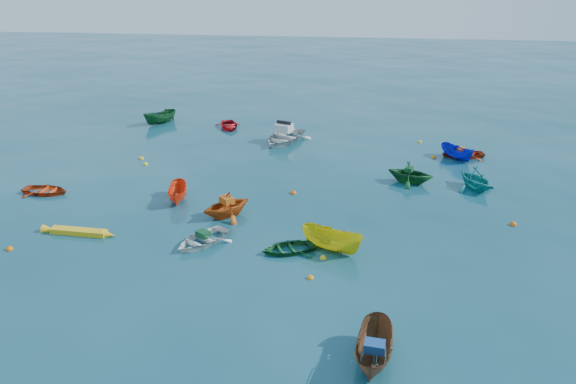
# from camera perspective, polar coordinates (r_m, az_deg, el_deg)

# --- Properties ---
(ground) EXTENTS (160.00, 160.00, 0.00)m
(ground) POSITION_cam_1_polar(r_m,az_deg,el_deg) (28.41, -1.32, -4.57)
(ground) COLOR #093B47
(ground) RESTS_ON ground
(dinghy_white_near) EXTENTS (3.48, 3.75, 0.63)m
(dinghy_white_near) POSITION_cam_1_polar(r_m,az_deg,el_deg) (28.12, -8.72, -5.16)
(dinghy_white_near) COLOR white
(dinghy_white_near) RESTS_ON ground
(sampan_brown_mid) EXTENTS (1.63, 3.45, 1.29)m
(sampan_brown_mid) POSITION_cam_1_polar(r_m,az_deg,el_deg) (20.55, 8.71, -16.78)
(sampan_brown_mid) COLOR brown
(sampan_brown_mid) RESTS_ON ground
(dinghy_orange_w) EXTENTS (3.76, 3.77, 1.51)m
(dinghy_orange_w) POSITION_cam_1_polar(r_m,az_deg,el_deg) (30.83, -6.23, -2.43)
(dinghy_orange_w) COLOR #CB5213
(dinghy_orange_w) RESTS_ON ground
(sampan_yellow_mid) EXTENTS (3.47, 2.50, 1.26)m
(sampan_yellow_mid) POSITION_cam_1_polar(r_m,az_deg,el_deg) (27.24, 4.45, -5.91)
(sampan_yellow_mid) COLOR yellow
(sampan_yellow_mid) RESTS_ON ground
(dinghy_green_e) EXTENTS (3.16, 2.76, 0.55)m
(dinghy_green_e) POSITION_cam_1_polar(r_m,az_deg,el_deg) (27.05, 0.04, -6.05)
(dinghy_green_e) COLOR #135425
(dinghy_green_e) RESTS_ON ground
(dinghy_cyan_se) EXTENTS (3.50, 3.65, 1.49)m
(dinghy_cyan_se) POSITION_cam_1_polar(r_m,az_deg,el_deg) (36.16, 18.41, 0.34)
(dinghy_cyan_se) COLOR teal
(dinghy_cyan_se) RESTS_ON ground
(dinghy_red_nw) EXTENTS (2.93, 2.18, 0.58)m
(dinghy_red_nw) POSITION_cam_1_polar(r_m,az_deg,el_deg) (36.60, -23.38, -0.12)
(dinghy_red_nw) COLOR #C33910
(dinghy_red_nw) RESTS_ON ground
(sampan_orange_n) EXTENTS (1.63, 2.95, 1.08)m
(sampan_orange_n) POSITION_cam_1_polar(r_m,az_deg,el_deg) (33.25, -11.06, -0.82)
(sampan_orange_n) COLOR #ED3F16
(sampan_orange_n) RESTS_ON ground
(dinghy_green_n) EXTENTS (3.47, 3.23, 1.49)m
(dinghy_green_n) POSITION_cam_1_polar(r_m,az_deg,el_deg) (36.04, 12.25, 0.94)
(dinghy_green_n) COLOR #124E20
(dinghy_green_n) RESTS_ON ground
(dinghy_red_ne) EXTENTS (3.33, 2.64, 0.62)m
(dinghy_red_ne) POSITION_cam_1_polar(r_m,az_deg,el_deg) (41.80, 17.26, 3.44)
(dinghy_red_ne) COLOR red
(dinghy_red_ne) RESTS_ON ground
(sampan_blue_far) EXTENTS (2.61, 2.89, 1.10)m
(sampan_blue_far) POSITION_cam_1_polar(r_m,az_deg,el_deg) (41.21, 16.74, 3.23)
(sampan_blue_far) COLOR #0E17B8
(sampan_blue_far) RESTS_ON ground
(dinghy_red_far) EXTENTS (3.03, 3.53, 0.62)m
(dinghy_red_far) POSITION_cam_1_polar(r_m,az_deg,el_deg) (47.29, -6.02, 6.50)
(dinghy_red_far) COLOR red
(dinghy_red_far) RESTS_ON ground
(sampan_green_far) EXTENTS (2.85, 3.24, 1.22)m
(sampan_green_far) POSITION_cam_1_polar(r_m,az_deg,el_deg) (49.52, -12.80, 6.80)
(sampan_green_far) COLOR #124E21
(sampan_green_far) RESTS_ON ground
(kayak_yellow) EXTENTS (3.68, 0.69, 0.36)m
(kayak_yellow) POSITION_cam_1_polar(r_m,az_deg,el_deg) (30.60, -20.46, -4.02)
(kayak_yellow) COLOR yellow
(kayak_yellow) RESTS_ON ground
(motorboat_white) EXTENTS (4.66, 5.44, 1.55)m
(motorboat_white) POSITION_cam_1_polar(r_m,az_deg,el_deg) (43.33, -0.41, 5.14)
(motorboat_white) COLOR silver
(motorboat_white) RESTS_ON ground
(tarp_green_a) EXTENTS (0.79, 0.74, 0.30)m
(tarp_green_a) POSITION_cam_1_polar(r_m,az_deg,el_deg) (27.96, -8.62, -4.24)
(tarp_green_a) COLOR #114624
(tarp_green_a) RESTS_ON dinghy_white_near
(tarp_blue_a) EXTENTS (0.74, 0.60, 0.33)m
(tarp_blue_a) POSITION_cam_1_polar(r_m,az_deg,el_deg) (19.94, 8.80, -15.24)
(tarp_blue_a) COLOR #194891
(tarp_blue_a) RESTS_ON sampan_brown_mid
(tarp_orange_a) EXTENTS (0.93, 0.92, 0.36)m
(tarp_orange_a) POSITION_cam_1_polar(r_m,az_deg,el_deg) (30.48, -6.23, -0.82)
(tarp_orange_a) COLOR #C45614
(tarp_orange_a) RESTS_ON dinghy_orange_w
(tarp_green_b) EXTENTS (0.59, 0.68, 0.28)m
(tarp_green_b) POSITION_cam_1_polar(r_m,az_deg,el_deg) (35.76, 12.21, 2.28)
(tarp_green_b) COLOR #134F24
(tarp_green_b) RESTS_ON dinghy_green_n
(tarp_orange_b) EXTENTS (0.67, 0.81, 0.35)m
(tarp_orange_b) POSITION_cam_1_polar(r_m,az_deg,el_deg) (41.62, 17.21, 4.07)
(tarp_orange_b) COLOR #D55915
(tarp_orange_b) RESTS_ON dinghy_red_ne
(buoy_or_a) EXTENTS (0.36, 0.36, 0.36)m
(buoy_or_a) POSITION_cam_1_polar(r_m,az_deg,el_deg) (30.35, -26.43, -5.26)
(buoy_or_a) COLOR #D55F0B
(buoy_or_a) RESTS_ON ground
(buoy_ye_a) EXTENTS (0.32, 0.32, 0.32)m
(buoy_ye_a) POSITION_cam_1_polar(r_m,az_deg,el_deg) (26.49, 3.59, -6.76)
(buoy_ye_a) COLOR yellow
(buoy_ye_a) RESTS_ON ground
(buoy_or_b) EXTENTS (0.31, 0.31, 0.31)m
(buoy_or_b) POSITION_cam_1_polar(r_m,az_deg,el_deg) (24.93, 2.29, -8.75)
(buoy_or_b) COLOR orange
(buoy_or_b) RESTS_ON ground
(buoy_ye_b) EXTENTS (0.37, 0.37, 0.37)m
(buoy_ye_b) POSITION_cam_1_polar(r_m,az_deg,el_deg) (40.80, -14.68, 3.27)
(buoy_ye_b) COLOR gold
(buoy_ye_b) RESTS_ON ground
(buoy_or_c) EXTENTS (0.38, 0.38, 0.38)m
(buoy_or_c) POSITION_cam_1_polar(r_m,az_deg,el_deg) (33.57, 0.54, -0.15)
(buoy_or_c) COLOR #EA560C
(buoy_or_c) RESTS_ON ground
(buoy_ye_c) EXTENTS (0.29, 0.29, 0.29)m
(buoy_ye_c) POSITION_cam_1_polar(r_m,az_deg,el_deg) (28.70, 5.63, -4.40)
(buoy_ye_c) COLOR yellow
(buoy_ye_c) RESTS_ON ground
(buoy_or_d) EXTENTS (0.38, 0.38, 0.38)m
(buoy_or_d) POSITION_cam_1_polar(r_m,az_deg,el_deg) (31.92, 21.89, -3.13)
(buoy_or_d) COLOR #CF550B
(buoy_or_d) RESTS_ON ground
(buoy_ye_d) EXTENTS (0.34, 0.34, 0.34)m
(buoy_ye_d) POSITION_cam_1_polar(r_m,az_deg,el_deg) (39.58, -14.26, 2.72)
(buoy_ye_d) COLOR yellow
(buoy_ye_d) RESTS_ON ground
(buoy_or_e) EXTENTS (0.36, 0.36, 0.36)m
(buoy_or_e) POSITION_cam_1_polar(r_m,az_deg,el_deg) (41.05, 14.60, 3.39)
(buoy_or_e) COLOR orange
(buoy_or_e) RESTS_ON ground
(buoy_ye_e) EXTENTS (0.32, 0.32, 0.32)m
(buoy_ye_e) POSITION_cam_1_polar(r_m,az_deg,el_deg) (44.31, 13.24, 4.92)
(buoy_ye_e) COLOR yellow
(buoy_ye_e) RESTS_ON ground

